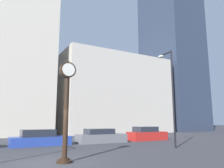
{
  "coord_description": "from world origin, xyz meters",
  "views": [
    {
      "loc": [
        -2.68,
        -10.71,
        1.94
      ],
      "look_at": [
        9.23,
        10.8,
        6.14
      ],
      "focal_mm": 35.0,
      "sensor_mm": 36.0,
      "label": 1
    }
  ],
  "objects_px": {
    "car_blue": "(40,139)",
    "street_lamp_right": "(169,84)",
    "street_clock": "(66,103)",
    "car_red": "(147,134)",
    "car_grey": "(101,137)"
  },
  "relations": [
    {
      "from": "car_blue",
      "to": "car_red",
      "type": "xyz_separation_m",
      "value": [
        10.78,
        -0.04,
        0.05
      ]
    },
    {
      "from": "car_blue",
      "to": "street_lamp_right",
      "type": "height_order",
      "value": "street_lamp_right"
    },
    {
      "from": "street_clock",
      "to": "street_lamp_right",
      "type": "height_order",
      "value": "street_lamp_right"
    },
    {
      "from": "car_blue",
      "to": "street_clock",
      "type": "bearing_deg",
      "value": -93.7
    },
    {
      "from": "car_grey",
      "to": "car_red",
      "type": "xyz_separation_m",
      "value": [
        5.38,
        0.14,
        0.05
      ]
    },
    {
      "from": "car_blue",
      "to": "car_red",
      "type": "relative_size",
      "value": 1.15
    },
    {
      "from": "car_blue",
      "to": "street_lamp_right",
      "type": "xyz_separation_m",
      "value": [
        8.43,
        -6.11,
        4.31
      ]
    },
    {
      "from": "car_grey",
      "to": "street_lamp_right",
      "type": "bearing_deg",
      "value": -63.13
    },
    {
      "from": "street_lamp_right",
      "to": "car_blue",
      "type": "bearing_deg",
      "value": 144.05
    },
    {
      "from": "car_red",
      "to": "street_lamp_right",
      "type": "xyz_separation_m",
      "value": [
        -2.35,
        -6.07,
        4.26
      ]
    },
    {
      "from": "car_blue",
      "to": "car_grey",
      "type": "bearing_deg",
      "value": -2.65
    },
    {
      "from": "car_blue",
      "to": "street_lamp_right",
      "type": "relative_size",
      "value": 0.63
    },
    {
      "from": "street_clock",
      "to": "car_red",
      "type": "bearing_deg",
      "value": 35.87
    },
    {
      "from": "car_grey",
      "to": "street_clock",
      "type": "bearing_deg",
      "value": -126.38
    },
    {
      "from": "car_blue",
      "to": "street_lamp_right",
      "type": "bearing_deg",
      "value": -36.66
    }
  ]
}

